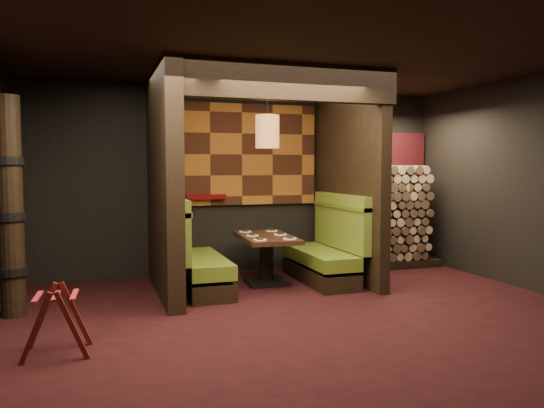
{
  "coord_description": "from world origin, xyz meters",
  "views": [
    {
      "loc": [
        -2.17,
        -5.21,
        1.65
      ],
      "look_at": [
        0.0,
        1.3,
        1.15
      ],
      "focal_mm": 35.0,
      "sensor_mm": 36.0,
      "label": 1
    }
  ],
  "objects": [
    {
      "name": "floor",
      "position": [
        0.0,
        0.0,
        -0.01
      ],
      "size": [
        6.5,
        5.5,
        0.02
      ],
      "primitive_type": "cube",
      "color": "black",
      "rests_on": "ground"
    },
    {
      "name": "ceiling",
      "position": [
        0.0,
        0.0,
        2.86
      ],
      "size": [
        6.5,
        5.5,
        0.02
      ],
      "primitive_type": "cube",
      "color": "black",
      "rests_on": "ground"
    },
    {
      "name": "wall_back",
      "position": [
        0.0,
        2.76,
        1.43
      ],
      "size": [
        6.5,
        0.02,
        2.85
      ],
      "primitive_type": "cube",
      "color": "black",
      "rests_on": "ground"
    },
    {
      "name": "wall_front",
      "position": [
        0.0,
        -2.76,
        1.43
      ],
      "size": [
        6.5,
        0.02,
        2.85
      ],
      "primitive_type": "cube",
      "color": "black",
      "rests_on": "ground"
    },
    {
      "name": "partition_left",
      "position": [
        -1.35,
        1.65,
        1.43
      ],
      "size": [
        0.2,
        2.2,
        2.85
      ],
      "primitive_type": "cube",
      "color": "black",
      "rests_on": "floor"
    },
    {
      "name": "partition_right",
      "position": [
        1.3,
        1.7,
        1.43
      ],
      "size": [
        0.15,
        2.1,
        2.85
      ],
      "primitive_type": "cube",
      "color": "black",
      "rests_on": "floor"
    },
    {
      "name": "header_beam",
      "position": [
        -0.02,
        0.7,
        2.63
      ],
      "size": [
        2.85,
        0.18,
        0.44
      ],
      "primitive_type": "cube",
      "color": "black",
      "rests_on": "partition_left"
    },
    {
      "name": "tapa_back_panel",
      "position": [
        -0.02,
        2.71,
        1.82
      ],
      "size": [
        2.4,
        0.06,
        1.55
      ],
      "primitive_type": "cube",
      "color": "#95551E",
      "rests_on": "wall_back"
    },
    {
      "name": "tapa_side_panel",
      "position": [
        -1.23,
        1.82,
        1.85
      ],
      "size": [
        0.04,
        1.85,
        1.45
      ],
      "primitive_type": "cube",
      "color": "#95551E",
      "rests_on": "partition_left"
    },
    {
      "name": "lacquer_shelf",
      "position": [
        -0.6,
        2.65,
        1.18
      ],
      "size": [
        0.6,
        0.12,
        0.07
      ],
      "primitive_type": "cube",
      "color": "#5C090D",
      "rests_on": "wall_back"
    },
    {
      "name": "booth_bench_left",
      "position": [
        -0.96,
        1.65,
        0.4
      ],
      "size": [
        0.68,
        1.6,
        1.14
      ],
      "color": "black",
      "rests_on": "floor"
    },
    {
      "name": "booth_bench_right",
      "position": [
        0.93,
        1.65,
        0.4
      ],
      "size": [
        0.68,
        1.6,
        1.14
      ],
      "color": "black",
      "rests_on": "floor"
    },
    {
      "name": "dining_table",
      "position": [
        0.07,
        1.75,
        0.45
      ],
      "size": [
        0.77,
        1.32,
        0.68
      ],
      "color": "black",
      "rests_on": "floor"
    },
    {
      "name": "place_settings",
      "position": [
        0.07,
        1.75,
        0.69
      ],
      "size": [
        0.63,
        1.08,
        0.03
      ],
      "color": "white",
      "rests_on": "dining_table"
    },
    {
      "name": "pendant_lamp",
      "position": [
        0.07,
        1.7,
        2.11
      ],
      "size": [
        0.32,
        0.32,
        0.97
      ],
      "color": "#9C6033",
      "rests_on": "ceiling"
    },
    {
      "name": "luggage_rack",
      "position": [
        -2.52,
        -0.31,
        0.32
      ],
      "size": [
        0.61,
        0.45,
        0.64
      ],
      "color": "#4B110D",
      "rests_on": "floor"
    },
    {
      "name": "totem_column",
      "position": [
        -3.05,
        1.1,
        1.19
      ],
      "size": [
        0.31,
        0.31,
        2.4
      ],
      "color": "black",
      "rests_on": "floor"
    },
    {
      "name": "firewood_stack",
      "position": [
        2.29,
        2.35,
        0.82
      ],
      "size": [
        1.73,
        0.7,
        1.64
      ],
      "color": "black",
      "rests_on": "floor"
    },
    {
      "name": "mosaic_header",
      "position": [
        2.29,
        2.68,
        1.92
      ],
      "size": [
        1.83,
        0.1,
        0.56
      ],
      "primitive_type": "cube",
      "color": "maroon",
      "rests_on": "wall_back"
    },
    {
      "name": "bay_front_post",
      "position": [
        1.39,
        1.96,
        1.43
      ],
      "size": [
        0.08,
        0.08,
        2.85
      ],
      "primitive_type": "cube",
      "color": "black",
      "rests_on": "floor"
    }
  ]
}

